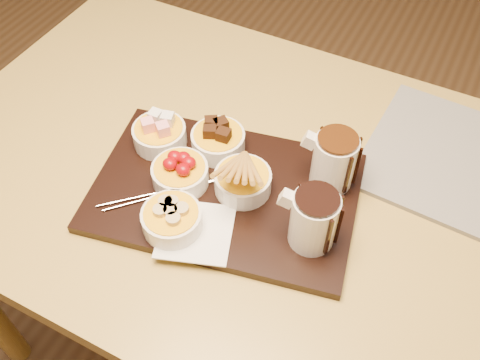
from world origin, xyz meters
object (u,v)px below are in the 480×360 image
at_px(serving_board, 225,192).
at_px(bowl_strawberries, 180,175).
at_px(dining_table, 241,200).
at_px(pitcher_dark_chocolate, 314,220).
at_px(newspaper, 473,168).
at_px(pitcher_milk_chocolate, 334,162).

distance_m(serving_board, bowl_strawberries, 0.08).
height_order(dining_table, serving_board, serving_board).
bearing_deg(pitcher_dark_chocolate, newspaper, 43.27).
bearing_deg(newspaper, pitcher_milk_chocolate, -141.26).
height_order(dining_table, newspaper, newspaper).
relative_size(bowl_strawberries, newspaper, 0.26).
bearing_deg(pitcher_milk_chocolate, serving_board, -158.20).
bearing_deg(serving_board, dining_table, 82.36).
distance_m(dining_table, serving_board, 0.13).
distance_m(dining_table, bowl_strawberries, 0.18).
xyz_separation_m(serving_board, pitcher_dark_chocolate, (0.17, -0.03, 0.06)).
distance_m(bowl_strawberries, newspaper, 0.54).
bearing_deg(serving_board, pitcher_milk_chocolate, 21.80).
bearing_deg(bowl_strawberries, pitcher_milk_chocolate, 27.61).
distance_m(bowl_strawberries, pitcher_dark_chocolate, 0.25).
bearing_deg(pitcher_milk_chocolate, pitcher_dark_chocolate, -94.40).
bearing_deg(dining_table, bowl_strawberries, -129.17).
height_order(serving_board, pitcher_dark_chocolate, pitcher_dark_chocolate).
height_order(bowl_strawberries, pitcher_dark_chocolate, pitcher_dark_chocolate).
bearing_deg(bowl_strawberries, dining_table, 50.83).
relative_size(dining_table, bowl_strawberries, 12.00).
height_order(pitcher_dark_chocolate, newspaper, pitcher_dark_chocolate).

